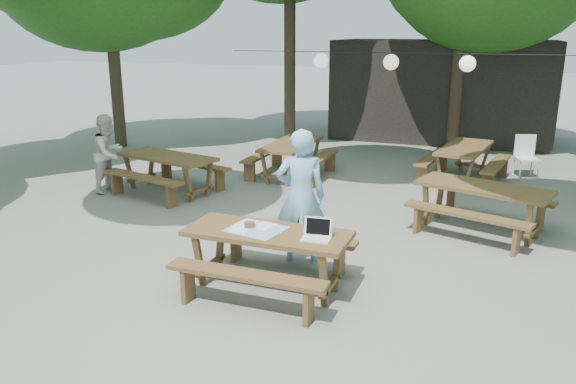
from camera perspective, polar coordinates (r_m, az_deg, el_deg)
The scene contains 13 objects.
ground at distance 7.53m, azimuth 2.46°, elevation -8.04°, with size 80.00×80.00×0.00m, color slate.
pavilion at distance 17.19m, azimuth 15.40°, elevation 10.00°, with size 6.00×3.00×2.80m, color black.
main_picnic_table at distance 6.93m, azimuth -2.06°, elevation -6.79°, with size 2.00×1.58×0.75m.
picnic_table_nw at distance 11.19m, azimuth -12.05°, elevation 1.86°, with size 2.22×1.99×0.75m.
picnic_table_ne at distance 9.34m, azimuth 19.03°, elevation -1.53°, with size 2.28×2.07×0.75m.
picnic_table_far_w at distance 12.18m, azimuth 0.33°, elevation 3.39°, with size 1.60×2.01×0.75m.
picnic_table_far_e at distance 12.33m, azimuth 17.40°, elevation 2.80°, with size 1.86×2.12×0.75m.
woman at distance 7.58m, azimuth 1.30°, elevation -0.43°, with size 0.67×0.44×1.85m, color #7DBAE4.
second_person at distance 11.52m, azimuth -17.74°, elevation 3.77°, with size 0.74×0.58×1.53m, color silver.
plastic_chair at distance 13.22m, azimuth 23.00°, elevation 2.52°, with size 0.56×0.56×0.90m.
laptop at distance 6.54m, azimuth 2.95°, elevation -4.21°, with size 0.35×0.29×0.24m.
tabletop_clutter at distance 6.86m, azimuth -3.44°, elevation -3.67°, with size 0.74×0.66×0.08m.
paper_lanterns at distance 12.76m, azimuth 10.49°, elevation 12.86°, with size 9.00×0.34×0.38m.
Camera 1 is at (2.12, -6.53, 3.09)m, focal length 35.00 mm.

